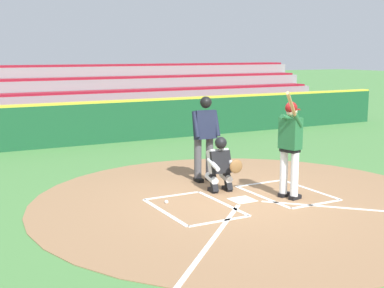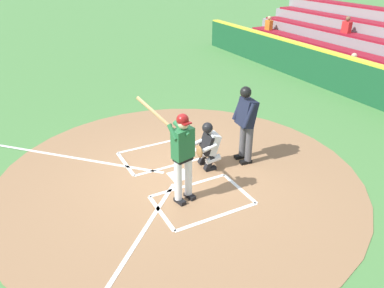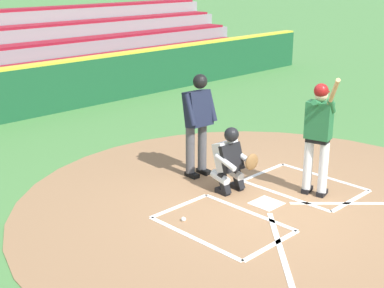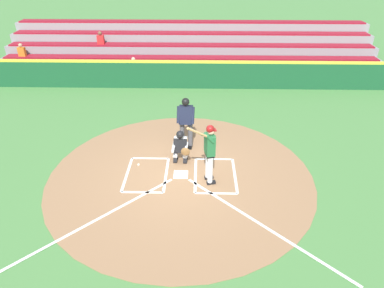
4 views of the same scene
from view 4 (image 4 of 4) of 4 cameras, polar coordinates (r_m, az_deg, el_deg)
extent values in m
plane|color=#4C8442|center=(10.62, -1.86, -5.11)|extent=(120.00, 120.00, 0.00)
cylinder|color=#99704C|center=(10.62, -1.86, -5.09)|extent=(8.00, 8.00, 0.01)
cube|color=white|center=(10.61, -1.86, -5.05)|extent=(0.44, 0.44, 0.01)
cube|color=white|center=(11.36, 3.67, -2.50)|extent=(1.20, 0.08, 0.01)
cube|color=white|center=(9.89, 4.01, -8.12)|extent=(1.20, 0.08, 0.01)
cube|color=white|center=(10.60, 0.58, -5.08)|extent=(0.08, 1.80, 0.01)
cube|color=white|center=(10.66, 7.07, -5.13)|extent=(0.08, 1.80, 0.01)
cube|color=white|center=(11.46, -6.89, -2.36)|extent=(1.20, 0.08, 0.01)
cube|color=white|center=(10.00, -8.20, -7.88)|extent=(1.20, 0.08, 0.01)
cube|color=white|center=(10.65, -4.29, -5.00)|extent=(0.08, 1.80, 0.01)
cube|color=white|center=(10.82, -10.65, -4.85)|extent=(0.08, 1.80, 0.01)
cube|color=white|center=(9.35, -15.82, -12.11)|extent=(3.73, 3.73, 0.01)
cube|color=white|center=(9.10, 11.10, -12.76)|extent=(3.73, 3.73, 0.01)
cylinder|color=white|center=(10.17, 2.65, -3.49)|extent=(0.15, 0.15, 0.84)
cube|color=black|center=(10.44, 2.81, -5.55)|extent=(0.28, 0.18, 0.09)
cylinder|color=white|center=(9.96, 3.02, -4.30)|extent=(0.15, 0.15, 0.84)
cube|color=black|center=(10.24, 3.17, -6.37)|extent=(0.28, 0.18, 0.09)
cube|color=black|center=(9.81, 2.90, -1.61)|extent=(0.29, 0.38, 0.10)
cube|color=#236638|center=(9.65, 2.95, -0.05)|extent=(0.33, 0.44, 0.60)
sphere|color=beige|center=(9.46, 3.13, 2.12)|extent=(0.21, 0.21, 0.21)
sphere|color=maroon|center=(9.42, 3.02, 2.48)|extent=(0.23, 0.23, 0.23)
cube|color=maroon|center=(9.47, 3.66, 2.35)|extent=(0.15, 0.19, 0.02)
cylinder|color=#236638|center=(9.52, 2.68, 1.43)|extent=(0.44, 0.19, 0.21)
cylinder|color=#236638|center=(9.34, 3.00, 0.82)|extent=(0.28, 0.15, 0.29)
cylinder|color=tan|center=(9.01, 1.03, 1.86)|extent=(0.61, 0.50, 0.53)
cylinder|color=tan|center=(9.31, 2.69, 1.16)|extent=(0.10, 0.11, 0.08)
cube|color=black|center=(11.20, -1.08, -2.76)|extent=(0.14, 0.27, 0.09)
cube|color=black|center=(11.09, -1.12, -2.20)|extent=(0.14, 0.25, 0.37)
cylinder|color=silver|center=(11.13, -1.06, -1.58)|extent=(0.18, 0.37, 0.21)
cube|color=black|center=(11.24, -2.70, -2.67)|extent=(0.14, 0.27, 0.09)
cube|color=black|center=(11.13, -2.75, -2.11)|extent=(0.14, 0.25, 0.37)
cylinder|color=silver|center=(11.17, -2.69, -1.49)|extent=(0.18, 0.37, 0.21)
cube|color=silver|center=(10.98, -1.90, 0.01)|extent=(0.43, 0.39, 0.52)
cube|color=black|center=(10.89, -1.97, -0.28)|extent=(0.44, 0.25, 0.46)
sphere|color=tan|center=(10.74, -1.98, 1.53)|extent=(0.21, 0.21, 0.21)
sphere|color=black|center=(10.71, -2.00, 1.57)|extent=(0.24, 0.24, 0.24)
cylinder|color=silver|center=(10.82, -0.96, -0.59)|extent=(0.13, 0.45, 0.20)
cylinder|color=silver|center=(10.87, -3.06, -0.48)|extent=(0.13, 0.45, 0.20)
ellipsoid|color=brown|center=(10.67, -1.09, -1.27)|extent=(0.29, 0.12, 0.28)
cylinder|color=#4C4C51|center=(11.77, -0.28, 1.62)|extent=(0.16, 0.16, 0.86)
cube|color=black|center=(11.96, -0.30, -0.45)|extent=(0.15, 0.29, 0.09)
cylinder|color=#4C4C51|center=(11.80, -1.63, 1.69)|extent=(0.16, 0.16, 0.86)
cube|color=black|center=(11.99, -1.63, -0.38)|extent=(0.15, 0.29, 0.09)
cube|color=#191E33|center=(11.42, -1.01, 4.83)|extent=(0.47, 0.40, 0.66)
sphere|color=brown|center=(11.19, -1.06, 6.92)|extent=(0.22, 0.22, 0.22)
sphere|color=black|center=(11.16, -1.07, 6.97)|extent=(0.25, 0.25, 0.25)
cylinder|color=#191E33|center=(11.31, 0.15, 4.74)|extent=(0.12, 0.29, 0.56)
cylinder|color=#191E33|center=(11.36, -2.27, 4.85)|extent=(0.12, 0.29, 0.56)
sphere|color=white|center=(11.15, -8.82, -3.38)|extent=(0.07, 0.07, 0.07)
cube|color=#19512D|center=(17.08, -0.59, 11.31)|extent=(22.00, 0.36, 1.25)
cube|color=yellow|center=(16.88, -0.60, 13.41)|extent=(22.00, 0.32, 0.06)
cube|color=gray|center=(18.18, -0.48, 11.15)|extent=(20.00, 0.85, 0.45)
cube|color=maroon|center=(18.10, -0.48, 11.94)|extent=(19.60, 0.72, 0.08)
cube|color=gray|center=(18.92, -0.40, 12.63)|extent=(20.00, 0.85, 0.90)
cube|color=maroon|center=(18.78, -0.41, 14.06)|extent=(19.60, 0.72, 0.08)
cube|color=gray|center=(19.67, -0.33, 14.00)|extent=(20.00, 0.85, 1.35)
cube|color=maroon|center=(19.48, -0.34, 16.02)|extent=(19.60, 0.72, 0.08)
cube|color=gray|center=(20.43, -0.26, 15.26)|extent=(20.00, 0.85, 1.80)
cube|color=maroon|center=(20.21, -0.27, 17.84)|extent=(19.60, 0.72, 0.08)
cube|color=gray|center=(21.20, -0.20, 16.44)|extent=(20.00, 0.85, 2.25)
cube|color=maroon|center=(20.95, -0.21, 19.53)|extent=(19.60, 0.72, 0.08)
cube|color=orange|center=(18.27, -9.56, 12.60)|extent=(0.36, 0.22, 0.46)
sphere|color=beige|center=(18.17, -9.65, 13.62)|extent=(0.20, 0.20, 0.20)
cube|color=red|center=(20.09, -14.82, 16.30)|extent=(0.36, 0.22, 0.46)
sphere|color=brown|center=(20.02, -14.95, 17.24)|extent=(0.20, 0.20, 0.20)
cube|color=orange|center=(20.88, -26.25, 13.49)|extent=(0.36, 0.22, 0.46)
sphere|color=tan|center=(20.81, -26.47, 14.37)|extent=(0.20, 0.20, 0.20)
camera|label=1|loc=(6.87, -68.88, -21.54)|focal=49.26mm
camera|label=2|loc=(8.28, 46.98, 9.09)|focal=34.90mm
camera|label=3|loc=(8.36, -55.29, -1.18)|focal=50.83mm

